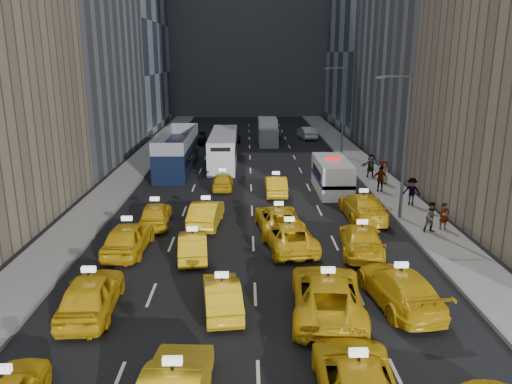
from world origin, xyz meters
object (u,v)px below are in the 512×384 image
nypd_van (332,176)px  box_truck (268,132)px  pedestrian_0 (444,216)px  taxi_2 (357,380)px  double_decker (177,151)px  city_bus (224,149)px

nypd_van → box_truck: bearing=95.8°
pedestrian_0 → taxi_2: bearing=-123.5°
box_truck → pedestrian_0: 31.54m
double_decker → box_truck: double_decker is taller
double_decker → city_bus: size_ratio=1.02×
taxi_2 → box_truck: box_truck is taller
taxi_2 → city_bus: bearing=-78.2°
nypd_van → box_truck: (-3.96, 21.17, 0.21)m
box_truck → pedestrian_0: box_truck is taller
taxi_2 → pedestrian_0: 16.94m
city_bus → pedestrian_0: (13.71, -19.20, -0.52)m
nypd_van → city_bus: (-8.63, 10.15, 0.27)m
taxi_2 → pedestrian_0: bearing=-116.6°
taxi_2 → double_decker: (-9.46, 31.46, 0.97)m
box_truck → pedestrian_0: (9.03, -30.21, -0.46)m
nypd_van → pedestrian_0: size_ratio=3.96×
double_decker → box_truck: 16.08m
double_decker → box_truck: bearing=61.0°
taxi_2 → double_decker: double_decker is taller
taxi_2 → city_bus: 34.40m
nypd_van → double_decker: double_decker is taller
taxi_2 → nypd_van: (3.22, 23.81, 0.47)m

